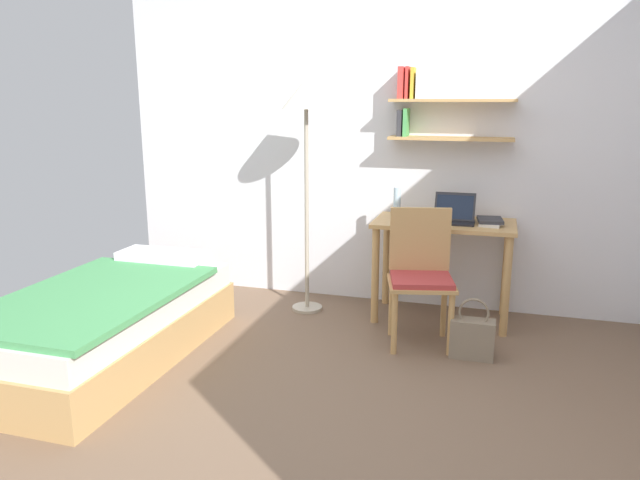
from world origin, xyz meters
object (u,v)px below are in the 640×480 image
book_stack (490,222)px  handbag (472,337)px  laptop (454,215)px  desk (443,241)px  desk_chair (421,271)px  bed (107,323)px  standing_lamp (306,109)px  water_bottle (397,203)px

book_stack → handbag: 0.91m
laptop → handbag: size_ratio=0.74×
desk → desk_chair: size_ratio=1.11×
desk → book_stack: bearing=-4.2°
bed → laptop: 2.54m
bed → handbag: size_ratio=4.57×
laptop → handbag: (0.20, -0.67, -0.68)m
desk_chair → laptop: bearing=70.9°
desk_chair → bed: bearing=-155.7°
bed → desk_chair: bearing=24.3°
desk → standing_lamp: bearing=-174.3°
bed → water_bottle: bearing=39.7°
laptop → standing_lamp: bearing=-174.7°
laptop → book_stack: bearing=-5.0°
desk_chair → desk: bearing=78.3°
bed → desk: desk is taller
book_stack → water_bottle: bearing=177.0°
laptop → water_bottle: water_bottle is taller
laptop → desk_chair: bearing=-109.1°
water_bottle → desk: bearing=-1.9°
standing_lamp → laptop: (1.11, 0.10, -0.76)m
desk_chair → water_bottle: (-0.26, 0.51, 0.37)m
bed → standing_lamp: (0.96, 1.25, 1.33)m
water_bottle → handbag: water_bottle is taller
bed → handbag: (2.27, 0.68, -0.10)m
desk_chair → standing_lamp: standing_lamp is taller
book_stack → handbag: size_ratio=0.61×
desk → standing_lamp: (-1.04, -0.10, 0.96)m
bed → water_bottle: size_ratio=7.84×
desk_chair → standing_lamp: bearing=157.5°
desk → water_bottle: (-0.36, 0.01, 0.27)m
water_bottle → handbag: bearing=-47.2°
standing_lamp → handbag: size_ratio=4.42×
bed → book_stack: bearing=29.6°
desk_chair → standing_lamp: 1.47m
bed → desk_chair: (1.90, 0.86, 0.27)m
standing_lamp → laptop: 1.35m
desk → water_bottle: bearing=178.1°
desk → desk_chair: 0.51m
laptop → book_stack: laptop is taller
laptop → book_stack: (0.26, -0.02, -0.03)m
desk → water_bottle: water_bottle is taller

